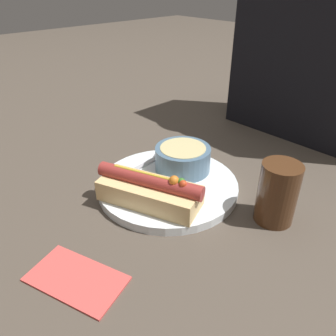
{
  "coord_description": "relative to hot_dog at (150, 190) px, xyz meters",
  "views": [
    {
      "loc": [
        0.36,
        -0.34,
        0.35
      ],
      "look_at": [
        0.0,
        0.0,
        0.05
      ],
      "focal_mm": 35.0,
      "sensor_mm": 36.0,
      "label": 1
    }
  ],
  "objects": [
    {
      "name": "dinner_plate",
      "position": [
        -0.02,
        0.06,
        -0.03
      ],
      "size": [
        0.25,
        0.25,
        0.02
      ],
      "color": "white",
      "rests_on": "ground_plane"
    },
    {
      "name": "ground_plane",
      "position": [
        -0.02,
        0.06,
        -0.04
      ],
      "size": [
        4.0,
        4.0,
        0.0
      ],
      "primitive_type": "plane",
      "color": "#4C4238"
    },
    {
      "name": "soup_bowl",
      "position": [
        -0.04,
        0.11,
        0.0
      ],
      "size": [
        0.11,
        0.11,
        0.05
      ],
      "color": "slate",
      "rests_on": "dinner_plate"
    },
    {
      "name": "drinking_glass",
      "position": [
        0.16,
        0.13,
        0.01
      ],
      "size": [
        0.06,
        0.06,
        0.1
      ],
      "color": "#4C2D19",
      "rests_on": "ground_plane"
    },
    {
      "name": "napkin",
      "position": [
        0.05,
        -0.17,
        -0.04
      ],
      "size": [
        0.14,
        0.11,
        0.01
      ],
      "rotation": [
        0.0,
        0.0,
        0.34
      ],
      "color": "#E04C47",
      "rests_on": "ground_plane"
    },
    {
      "name": "spoon",
      "position": [
        -0.1,
        0.09,
        -0.02
      ],
      "size": [
        0.03,
        0.17,
        0.01
      ],
      "rotation": [
        0.0,
        0.0,
        1.65
      ],
      "color": "#B7B7BC",
      "rests_on": "dinner_plate"
    },
    {
      "name": "hot_dog",
      "position": [
        0.0,
        0.0,
        0.0
      ],
      "size": [
        0.18,
        0.12,
        0.06
      ],
      "rotation": [
        0.0,
        0.0,
        0.38
      ],
      "color": "#E5C17F",
      "rests_on": "dinner_plate"
    },
    {
      "name": "seated_diner",
      "position": [
        0.02,
        0.49,
        0.21
      ],
      "size": [
        0.36,
        0.16,
        0.57
      ],
      "color": "black",
      "rests_on": "ground_plane"
    }
  ]
}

